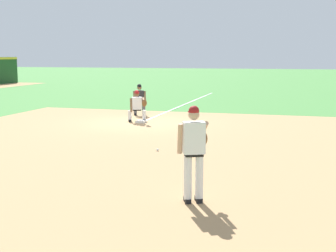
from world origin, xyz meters
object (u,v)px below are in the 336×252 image
at_px(first_base_bag, 141,122).
at_px(pitcher, 194,148).
at_px(umpire, 139,98).
at_px(baseball, 157,150).
at_px(first_baseman, 137,105).

bearing_deg(first_base_bag, pitcher, -155.42).
bearing_deg(first_base_bag, umpire, 20.58).
distance_m(baseball, first_baseman, 6.19).
distance_m(pitcher, umpire, 13.25).
xyz_separation_m(first_base_bag, first_baseman, (0.22, 0.22, 0.69)).
bearing_deg(first_baseman, baseball, -155.01).
height_order(first_base_bag, umpire, umpire).
height_order(first_baseman, umpire, umpire).
relative_size(first_base_bag, first_baseman, 0.28).
bearing_deg(pitcher, first_base_bag, 24.58).
bearing_deg(baseball, umpire, 22.93).
distance_m(first_base_bag, baseball, 5.85).
bearing_deg(first_baseman, umpire, 17.25).
relative_size(first_base_bag, umpire, 0.26).
distance_m(first_base_bag, umpire, 2.64).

